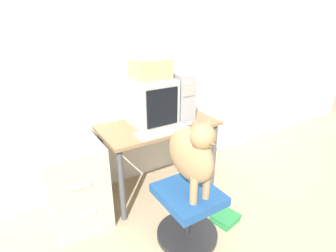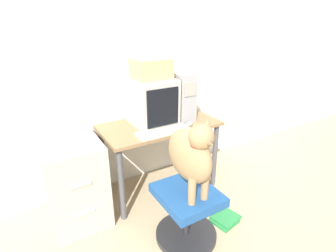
% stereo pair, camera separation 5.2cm
% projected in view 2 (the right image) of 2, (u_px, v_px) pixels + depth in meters
% --- Properties ---
extents(ground_plane, '(12.00, 12.00, 0.00)m').
position_uv_depth(ground_plane, '(175.00, 202.00, 2.55)').
color(ground_plane, tan).
extents(wall_back, '(8.00, 0.05, 2.60)m').
position_uv_depth(wall_back, '(142.00, 58.00, 2.57)').
color(wall_back, silver).
rests_on(wall_back, ground_plane).
extents(desk, '(1.12, 0.58, 0.73)m').
position_uv_depth(desk, '(160.00, 134.00, 2.55)').
color(desk, olive).
rests_on(desk, ground_plane).
extents(crt_monitor, '(0.37, 0.42, 0.43)m').
position_uv_depth(crt_monitor, '(152.00, 102.00, 2.44)').
color(crt_monitor, '#B7B2A8').
rests_on(crt_monitor, desk).
extents(pc_tower, '(0.17, 0.42, 0.47)m').
position_uv_depth(pc_tower, '(178.00, 95.00, 2.59)').
color(pc_tower, '#99999E').
rests_on(pc_tower, desk).
extents(keyboard, '(0.48, 0.16, 0.03)m').
position_uv_depth(keyboard, '(163.00, 131.00, 2.31)').
color(keyboard, beige).
rests_on(keyboard, desk).
extents(computer_mouse, '(0.07, 0.05, 0.04)m').
position_uv_depth(computer_mouse, '(189.00, 124.00, 2.46)').
color(computer_mouse, silver).
rests_on(computer_mouse, desk).
extents(office_chair, '(0.50, 0.50, 0.45)m').
position_uv_depth(office_chair, '(187.00, 212.00, 2.06)').
color(office_chair, '#262628').
rests_on(office_chair, ground_plane).
extents(dog, '(0.20, 0.48, 0.62)m').
position_uv_depth(dog, '(191.00, 154.00, 1.84)').
color(dog, '#9E7F56').
rests_on(dog, office_chair).
extents(filing_cabinet, '(0.47, 0.56, 0.74)m').
position_uv_depth(filing_cabinet, '(74.00, 182.00, 2.23)').
color(filing_cabinet, '#B7B2A3').
rests_on(filing_cabinet, ground_plane).
extents(cardboard_box, '(0.32, 0.27, 0.18)m').
position_uv_depth(cardboard_box, '(151.00, 69.00, 2.33)').
color(cardboard_box, tan).
rests_on(cardboard_box, crt_monitor).
extents(book_stack_floor, '(0.27, 0.24, 0.04)m').
position_uv_depth(book_stack_floor, '(225.00, 219.00, 2.31)').
color(book_stack_floor, '#2D8C47').
rests_on(book_stack_floor, ground_plane).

